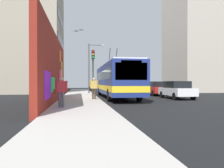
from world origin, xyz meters
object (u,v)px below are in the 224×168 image
object	(u,v)px
pedestrian_at_curb	(94,87)
parked_car_white	(176,90)
city_bus	(116,79)
pedestrian_near_wall	(61,90)
traffic_light	(93,65)
parked_car_red	(155,88)
street_lamp	(91,64)

from	to	relation	value
pedestrian_at_curb	parked_car_white	bearing A→B (deg)	-80.72
pedestrian_at_curb	city_bus	bearing A→B (deg)	-35.75
parked_car_white	pedestrian_near_wall	size ratio (longest dim) A/B	2.63
traffic_light	parked_car_red	bearing A→B (deg)	-65.49
parked_car_red	traffic_light	world-z (taller)	traffic_light
city_bus	parked_car_white	size ratio (longest dim) A/B	2.96
street_lamp	parked_car_red	bearing A→B (deg)	-114.89
street_lamp	city_bus	bearing A→B (deg)	-163.55
city_bus	parked_car_red	bearing A→B (deg)	-56.34
parked_car_red	pedestrian_at_curb	bearing A→B (deg)	131.61
parked_car_white	street_lamp	xyz separation A→B (m)	(8.78, 7.21, 2.91)
parked_car_red	parked_car_white	bearing A→B (deg)	180.00
city_bus	pedestrian_at_curb	distance (m)	3.99
pedestrian_near_wall	street_lamp	world-z (taller)	street_lamp
parked_car_red	pedestrian_at_curb	world-z (taller)	pedestrian_at_curb
city_bus	parked_car_white	distance (m)	5.64
traffic_light	parked_car_white	bearing A→B (deg)	-105.85
parked_car_red	pedestrian_at_curb	size ratio (longest dim) A/B	2.87
pedestrian_at_curb	traffic_light	world-z (taller)	traffic_light
parked_car_red	pedestrian_at_curb	distance (m)	10.04
parked_car_red	traffic_light	xyz separation A→B (m)	(-3.35, 7.35, 2.25)
parked_car_red	pedestrian_near_wall	xyz separation A→B (m)	(-12.03, 9.58, 0.24)
city_bus	pedestrian_at_curb	xyz separation A→B (m)	(-3.20, 2.30, -0.63)
pedestrian_at_curb	traffic_light	xyz separation A→B (m)	(3.31, -0.15, 1.95)
parked_car_red	pedestrian_near_wall	world-z (taller)	pedestrian_near_wall
parked_car_red	pedestrian_at_curb	xyz separation A→B (m)	(-6.66, 7.50, 0.30)
parked_car_white	parked_car_red	xyz separation A→B (m)	(5.44, -0.00, 0.00)
city_bus	pedestrian_near_wall	xyz separation A→B (m)	(-8.57, 4.38, -0.69)
city_bus	street_lamp	bearing A→B (deg)	16.45
parked_car_red	street_lamp	xyz separation A→B (m)	(3.35, 7.21, 2.91)
city_bus	street_lamp	xyz separation A→B (m)	(6.81, 2.01, 1.97)
pedestrian_at_curb	street_lamp	bearing A→B (deg)	-1.68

